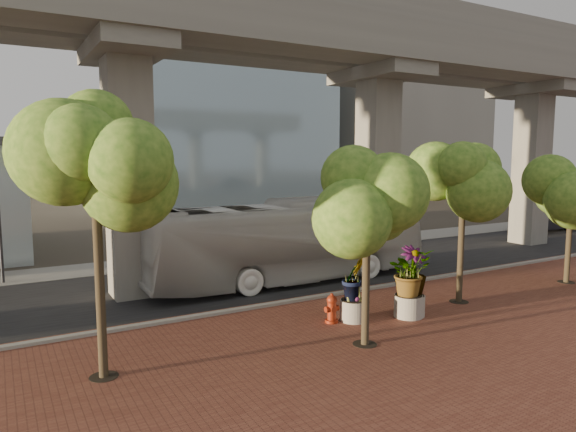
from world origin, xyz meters
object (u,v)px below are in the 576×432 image
parked_car (546,220)px  planter_front (409,276)px  fire_hydrant (332,309)px  transit_bus (288,242)px

parked_car → planter_front: bearing=112.1°
parked_car → planter_front: planter_front is taller
parked_car → fire_hydrant: size_ratio=5.37×
fire_hydrant → planter_front: (2.55, -0.79, 0.95)m
transit_bus → parked_car: size_ratio=2.45×
fire_hydrant → planter_front: 2.83m
parked_car → fire_hydrant: (-24.66, -9.03, -0.33)m
fire_hydrant → planter_front: bearing=-17.2°
parked_car → planter_front: (-22.11, -9.82, 0.62)m
transit_bus → fire_hydrant: size_ratio=13.14×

